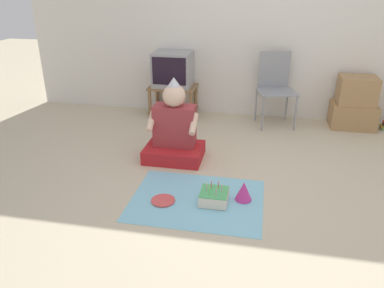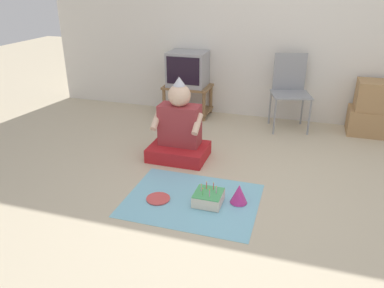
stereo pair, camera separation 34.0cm
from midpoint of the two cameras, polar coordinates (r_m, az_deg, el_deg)
ground_plane at (r=3.30m, az=6.09°, el=-7.77°), size 16.00×16.00×0.00m
wall_back at (r=4.99m, az=9.23°, el=18.38°), size 6.40×0.06×2.55m
tv_stand at (r=5.13m, az=-4.78°, el=6.99°), size 0.62×0.42×0.41m
tv at (r=5.03m, az=-4.93°, el=11.28°), size 0.50×0.41×0.45m
folding_chair at (r=4.81m, az=10.61°, el=8.97°), size 0.54×0.51×0.91m
cardboard_box_stack at (r=5.02m, az=21.78°, el=5.64°), size 0.53×0.38×0.65m
person_seated at (r=3.84m, az=-5.24°, el=1.74°), size 0.59×0.45×0.86m
party_cloth at (r=3.21m, az=-2.29°, el=-8.57°), size 1.11×0.87×0.01m
birthday_cake at (r=3.15m, az=0.27°, el=-8.10°), size 0.23×0.23×0.17m
party_hat_blue at (r=3.18m, az=4.85°, el=-7.22°), size 0.14×0.14×0.17m
paper_plate at (r=3.21m, az=-7.49°, el=-8.61°), size 0.20×0.20×0.01m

